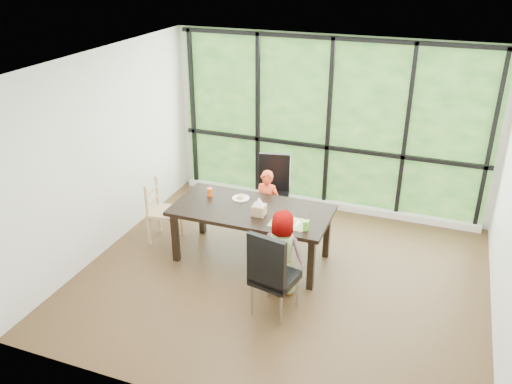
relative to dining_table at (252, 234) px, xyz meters
The scene contains 22 objects.
ground 0.70m from the dining_table, 28.12° to the right, with size 5.00×5.00×0.00m, color black.
back_wall 2.26m from the dining_table, 75.20° to the left, with size 5.00×5.00×0.00m, color silver.
foliage_backdrop 2.24m from the dining_table, 75.05° to the left, with size 4.80×0.02×2.65m, color #214F1E.
window_mullions 2.21m from the dining_table, 74.75° to the left, with size 4.80×0.06×2.65m, color black, non-canonical shape.
window_sill 1.97m from the dining_table, 74.44° to the left, with size 4.80×0.12×0.10m, color silver.
dining_table is the anchor object (origin of this frame).
chair_window_leather 1.00m from the dining_table, 92.57° to the left, with size 0.46×0.46×1.08m, color black.
chair_interior_leather 1.19m from the dining_table, 56.01° to the right, with size 0.46×0.46×1.08m, color black.
chair_end_beech 1.33m from the dining_table, behind, with size 0.42×0.40×0.90m, color tan.
child_toddler 0.62m from the dining_table, 90.00° to the left, with size 0.38×0.25×1.03m, color #F04C25.
child_older 0.84m from the dining_table, 42.80° to the right, with size 0.53×0.34×1.08m, color slate.
placemat 0.71m from the dining_table, 19.93° to the right, with size 0.45×0.33×0.01m, color tan.
plate_far 0.51m from the dining_table, 136.94° to the left, with size 0.23×0.23×0.01m, color white.
plate_near 0.73m from the dining_table, 18.44° to the right, with size 0.24×0.24×0.01m, color white.
orange_cup 0.81m from the dining_table, 166.53° to the left, with size 0.07×0.07×0.11m, color #FF5F10.
green_cup 0.96m from the dining_table, 19.95° to the right, with size 0.08×0.08×0.12m, color #68D635.
tissue_box 0.49m from the dining_table, 39.90° to the right, with size 0.16×0.16×0.14m, color tan.
crepe_rolls_far 0.52m from the dining_table, 136.94° to the left, with size 0.10×0.12×0.04m, color tan, non-canonical shape.
crepe_rolls_near 0.74m from the dining_table, 18.44° to the right, with size 0.15×0.12×0.04m, color tan, non-canonical shape.
straw_white 0.87m from the dining_table, 166.53° to the left, with size 0.01×0.01×0.20m, color white.
straw_pink 1.01m from the dining_table, 19.95° to the right, with size 0.01×0.01×0.20m, color pink.
tissue 0.60m from the dining_table, 39.90° to the right, with size 0.12×0.12×0.11m, color white.
Camera 1 is at (1.70, -5.45, 3.88)m, focal length 37.29 mm.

